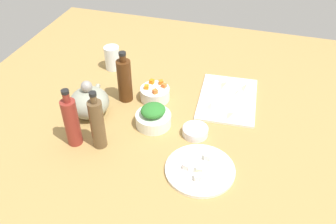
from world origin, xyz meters
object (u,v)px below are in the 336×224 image
(bottle_1, at_px, (71,121))
(drinking_glass_0, at_px, (112,58))
(bowl_small_side, at_px, (195,131))
(bottle_2, at_px, (125,80))
(bowl_greens, at_px, (153,120))
(teapot, at_px, (89,102))
(cutting_board, at_px, (228,99))
(bowl_carrots, at_px, (155,94))
(plate_tofu, at_px, (200,170))
(bottle_0, at_px, (97,123))

(bottle_1, xyz_separation_m, drinking_glass_0, (0.54, 0.08, -0.04))
(bowl_small_side, bearing_deg, bottle_2, 67.66)
(bowl_greens, height_order, teapot, teapot)
(teapot, bearing_deg, bowl_small_side, -90.20)
(drinking_glass_0, bearing_deg, bowl_small_side, -125.96)
(cutting_board, relative_size, bowl_small_side, 3.47)
(bowl_greens, relative_size, drinking_glass_0, 1.22)
(bowl_carrots, distance_m, bottle_2, 0.15)
(bowl_small_side, relative_size, drinking_glass_0, 0.85)
(plate_tofu, distance_m, drinking_glass_0, 0.78)
(bottle_2, bearing_deg, cutting_board, -74.22)
(bowl_greens, relative_size, bottle_0, 0.59)
(cutting_board, height_order, plate_tofu, plate_tofu)
(bottle_2, bearing_deg, bowl_greens, -127.47)
(cutting_board, height_order, bottle_0, bottle_0)
(plate_tofu, distance_m, bottle_2, 0.53)
(bottle_0, height_order, drinking_glass_0, bottle_0)
(bowl_small_side, relative_size, bottle_2, 0.43)
(teapot, xyz_separation_m, bottle_2, (0.14, -0.10, 0.04))
(cutting_board, xyz_separation_m, bottle_1, (-0.44, 0.51, 0.10))
(teapot, distance_m, bottle_2, 0.18)
(bowl_carrots, xyz_separation_m, bowl_small_side, (-0.18, -0.22, -0.01))
(plate_tofu, xyz_separation_m, bottle_1, (0.01, 0.49, 0.10))
(bowl_greens, xyz_separation_m, bottle_1, (-0.18, 0.25, 0.08))
(plate_tofu, height_order, bottle_2, bottle_2)
(bottle_0, bearing_deg, bottle_2, 3.02)
(bottle_0, relative_size, bottle_2, 1.04)
(plate_tofu, bearing_deg, teapot, 70.29)
(bottle_2, distance_m, drinking_glass_0, 0.28)
(bowl_greens, xyz_separation_m, teapot, (-0.01, 0.27, 0.04))
(plate_tofu, xyz_separation_m, bowl_greens, (0.19, 0.23, 0.02))
(plate_tofu, distance_m, bowl_small_side, 0.19)
(bowl_carrots, height_order, bottle_0, bottle_0)
(bowl_greens, relative_size, teapot, 0.78)
(bottle_2, relative_size, drinking_glass_0, 2.00)
(bottle_2, height_order, drinking_glass_0, bottle_2)
(cutting_board, relative_size, bottle_1, 1.43)
(cutting_board, xyz_separation_m, bowl_small_side, (-0.26, 0.08, 0.01))
(drinking_glass_0, bearing_deg, bowl_greens, -137.14)
(teapot, distance_m, drinking_glass_0, 0.37)
(teapot, height_order, bottle_0, bottle_0)
(cutting_board, bearing_deg, bottle_2, 105.78)
(bowl_small_side, bearing_deg, drinking_glass_0, 54.04)
(teapot, bearing_deg, bowl_greens, -87.96)
(bowl_carrots, height_order, bottle_2, bottle_2)
(teapot, distance_m, bottle_0, 0.20)
(bottle_0, height_order, bottle_2, bottle_0)
(bowl_small_side, distance_m, bottle_2, 0.38)
(cutting_board, height_order, bottle_2, bottle_2)
(bottle_0, xyz_separation_m, bottle_2, (0.30, 0.02, -0.00))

